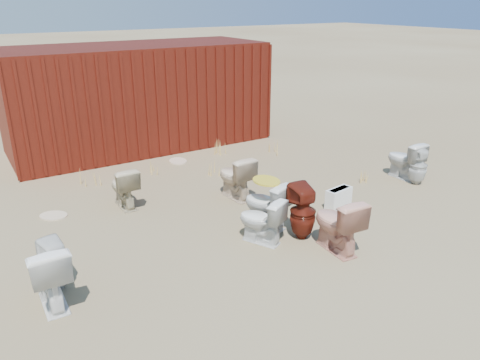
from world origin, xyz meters
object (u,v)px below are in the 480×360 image
toilet_front_pink (337,224)px  toilet_back_e (418,166)px  toilet_front_c (261,221)px  toilet_back_beige_right (235,177)px  toilet_front_e (405,160)px  toilet_back_beige_left (124,187)px  shipping_container (138,96)px  toilet_back_yellowlid (266,204)px  toilet_front_a (48,274)px  toilet_front_maroon (303,212)px  toilet_back_a (55,265)px  loose_tank (339,198)px

toilet_front_pink → toilet_back_e: toilet_front_pink is taller
toilet_front_c → toilet_back_beige_right: (0.55, 1.61, 0.05)m
toilet_back_beige_right → toilet_back_e: 3.60m
toilet_front_e → toilet_back_beige_left: 5.46m
shipping_container → toilet_back_yellowlid: bearing=-89.9°
toilet_front_a → toilet_front_e: (6.88, 0.62, -0.02)m
shipping_container → toilet_front_maroon: 5.99m
toilet_front_e → toilet_front_maroon: bearing=15.2°
toilet_back_e → toilet_front_pink: bearing=15.9°
toilet_back_a → loose_tank: toilet_back_a is taller
toilet_back_beige_left → toilet_back_e: 5.55m
toilet_front_c → toilet_back_beige_right: bearing=-134.8°
toilet_back_beige_right → toilet_back_e: bearing=156.0°
toilet_back_beige_left → toilet_back_a: bearing=53.0°
toilet_front_e → toilet_back_a: 6.77m
toilet_front_maroon → loose_tank: bearing=-151.9°
shipping_container → toilet_front_maroon: (0.26, -5.94, -0.77)m
toilet_back_a → toilet_back_yellowlid: (3.17, 0.03, 0.04)m
shipping_container → toilet_front_c: size_ratio=8.55×
toilet_front_a → toilet_front_e: toilet_front_a is taller
toilet_front_pink → toilet_front_c: (-0.78, 0.76, -0.06)m
toilet_back_beige_left → loose_tank: 3.70m
toilet_back_beige_left → toilet_back_yellowlid: toilet_back_yellowlid is taller
toilet_back_yellowlid → toilet_back_e: (3.56, -0.05, -0.01)m
toilet_back_beige_right → toilet_front_pink: bearing=92.5°
toilet_back_a → toilet_back_e: size_ratio=0.91×
toilet_back_beige_left → toilet_back_beige_right: toilet_back_beige_right is taller
toilet_back_e → toilet_front_e: bearing=-98.2°
shipping_container → toilet_front_c: (-0.34, -5.72, -0.85)m
toilet_back_beige_left → toilet_back_yellowlid: bearing=131.2°
shipping_container → toilet_back_yellowlid: size_ratio=7.80×
toilet_back_e → loose_tank: size_ratio=1.50×
toilet_back_beige_right → toilet_back_a: bearing=17.7°
toilet_front_c → toilet_back_a: (-2.82, 0.34, -0.01)m
toilet_front_e → toilet_back_yellowlid: toilet_front_e is taller
toilet_front_c → loose_tank: (1.83, 0.30, -0.18)m
shipping_container → toilet_front_e: size_ratio=7.77×
toilet_front_a → toilet_back_a: toilet_front_a is taller
toilet_front_c → toilet_back_beige_left: 2.63m
toilet_back_a → toilet_back_beige_left: 2.50m
shipping_container → toilet_back_beige_left: shipping_container is taller
toilet_front_pink → toilet_front_e: toilet_front_pink is taller
toilet_front_c → toilet_back_a: 2.84m
toilet_front_e → toilet_back_yellowlid: size_ratio=1.00×
toilet_back_a → toilet_front_c: bearing=159.7°
shipping_container → toilet_back_yellowlid: shipping_container is taller
toilet_front_maroon → toilet_back_beige_left: (-1.88, 2.52, -0.06)m
loose_tank → toilet_front_a: bearing=174.0°
toilet_front_c → toilet_back_e: size_ratio=0.94×
toilet_front_maroon → toilet_back_yellowlid: 0.64m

